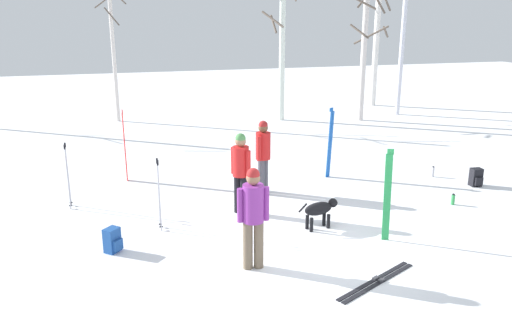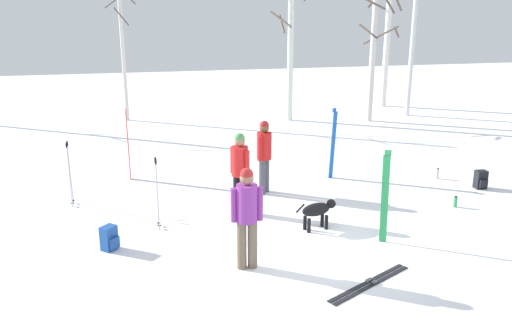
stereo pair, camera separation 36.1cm
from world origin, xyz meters
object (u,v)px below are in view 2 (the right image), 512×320
object	(u,v)px
ski_pair_planted_0	(128,145)
water_bottle_1	(437,174)
ski_poles_0	(157,191)
water_bottle_0	(455,202)
person_0	(240,168)
ski_poles_1	(70,172)
ski_pair_planted_2	(385,197)
ski_pair_planted_1	(333,144)
person_1	(264,152)
birch_tree_5	(387,44)
birch_tree_4	(415,13)
backpack_1	(109,238)
dog	(318,210)
birch_tree_1	(122,38)
person_2	(247,212)
backpack_0	(481,180)
birch_tree_2	(290,48)
ski_pair_lying_0	(370,283)
birch_tree_3	(373,48)

from	to	relation	value
ski_pair_planted_0	water_bottle_1	world-z (taller)	ski_pair_planted_0
ski_poles_0	water_bottle_0	bearing A→B (deg)	-4.23
person_0	ski_poles_1	bearing A→B (deg)	158.54
water_bottle_0	ski_pair_planted_2	bearing A→B (deg)	-153.15
ski_pair_planted_0	ski_pair_planted_1	xyz separation A→B (m)	(5.00, -1.18, 0.00)
person_1	birch_tree_5	bearing A→B (deg)	50.26
person_1	birch_tree_4	distance (m)	11.66
water_bottle_0	birch_tree_4	xyz separation A→B (m)	(4.42, 9.64, 3.93)
person_1	backpack_1	bearing A→B (deg)	-147.05
ski_poles_0	water_bottle_1	distance (m)	7.23
dog	birch_tree_1	bearing A→B (deg)	106.10
ski_pair_planted_0	ski_poles_0	world-z (taller)	ski_pair_planted_0
person_2	birch_tree_5	bearing A→B (deg)	54.70
dog	backpack_1	world-z (taller)	dog
ski_poles_0	backpack_0	size ratio (longest dim) A/B	3.21
person_1	person_2	bearing A→B (deg)	-109.52
ski_pair_planted_0	ski_pair_planted_2	distance (m)	6.67
dog	water_bottle_1	world-z (taller)	dog
person_0	person_2	distance (m)	2.43
water_bottle_0	birch_tree_2	size ratio (longest dim) A/B	0.05
birch_tree_2	birch_tree_4	world-z (taller)	birch_tree_4
person_2	birch_tree_5	distance (m)	16.63
ski_pair_planted_0	ski_pair_lying_0	size ratio (longest dim) A/B	1.07
person_0	ski_poles_0	world-z (taller)	person_0
ski_poles_1	backpack_1	bearing A→B (deg)	-71.62
backpack_1	birch_tree_2	size ratio (longest dim) A/B	0.08
person_2	birch_tree_1	size ratio (longest dim) A/B	0.27
backpack_0	birch_tree_5	world-z (taller)	birch_tree_5
backpack_0	water_bottle_0	distance (m)	1.63
ski_poles_0	ski_poles_1	xyz separation A→B (m)	(-1.74, 1.72, 0.00)
person_0	dog	distance (m)	1.84
person_1	backpack_0	bearing A→B (deg)	-10.98
ski_poles_0	birch_tree_3	size ratio (longest dim) A/B	0.26
water_bottle_0	ski_poles_0	bearing A→B (deg)	175.77
person_1	birch_tree_5	world-z (taller)	birch_tree_5
ski_pair_lying_0	backpack_0	distance (m)	5.80
backpack_1	birch_tree_3	size ratio (longest dim) A/B	0.08
backpack_0	ski_pair_lying_0	bearing A→B (deg)	-142.90
ski_pair_planted_0	person_1	bearing A→B (deg)	-31.93
ski_pair_planted_1	birch_tree_3	world-z (taller)	birch_tree_3
ski_poles_1	backpack_1	xyz separation A→B (m)	(0.83, -2.49, -0.54)
person_1	ski_pair_lying_0	size ratio (longest dim) A/B	1.02
dog	birch_tree_3	world-z (taller)	birch_tree_3
backpack_1	water_bottle_1	bearing A→B (deg)	15.13
backpack_0	ski_pair_planted_1	bearing A→B (deg)	151.60
backpack_1	ski_pair_planted_2	bearing A→B (deg)	-10.54
ski_poles_0	backpack_0	bearing A→B (deg)	3.53
birch_tree_2	birch_tree_1	bearing A→B (deg)	165.55
backpack_0	birch_tree_1	bearing A→B (deg)	127.40
ski_pair_planted_2	birch_tree_4	size ratio (longest dim) A/B	0.22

